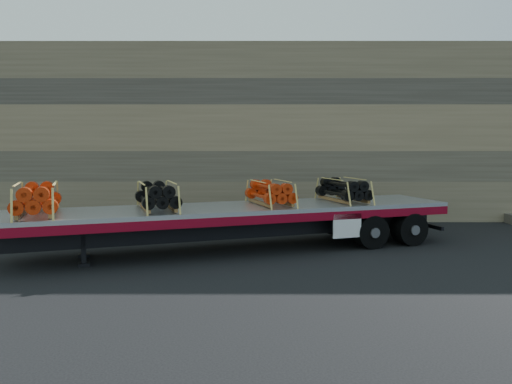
# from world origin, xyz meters

# --- Properties ---
(ground) EXTENTS (120.00, 120.00, 0.00)m
(ground) POSITION_xyz_m (0.00, 0.00, 0.00)
(ground) COLOR black
(ground) RESTS_ON ground
(rock_wall) EXTENTS (44.00, 3.00, 7.00)m
(rock_wall) POSITION_xyz_m (0.00, 6.50, 3.50)
(rock_wall) COLOR #7A6B54
(rock_wall) RESTS_ON ground
(trailer) EXTENTS (13.03, 6.58, 1.29)m
(trailer) POSITION_xyz_m (1.02, -0.18, 0.65)
(trailer) COLOR #B7BAC0
(trailer) RESTS_ON ground
(bundle_front) EXTENTS (1.72, 2.38, 0.76)m
(bundle_front) POSITION_xyz_m (-3.95, -1.90, 1.67)
(bundle_front) COLOR red
(bundle_front) RESTS_ON trailer
(bundle_midfront) EXTENTS (1.60, 2.22, 0.71)m
(bundle_midfront) POSITION_xyz_m (-1.09, -0.91, 1.65)
(bundle_midfront) COLOR black
(bundle_midfront) RESTS_ON trailer
(bundle_midrear) EXTENTS (1.53, 2.12, 0.68)m
(bundle_midrear) POSITION_xyz_m (2.04, 0.18, 1.63)
(bundle_midrear) COLOR red
(bundle_midrear) RESTS_ON trailer
(bundle_rear) EXTENTS (1.55, 2.15, 0.69)m
(bundle_rear) POSITION_xyz_m (4.34, 0.97, 1.64)
(bundle_rear) COLOR black
(bundle_rear) RESTS_ON trailer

